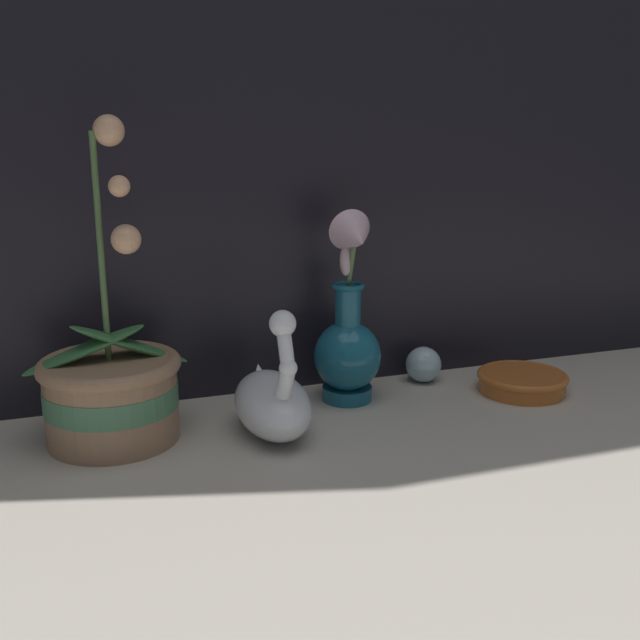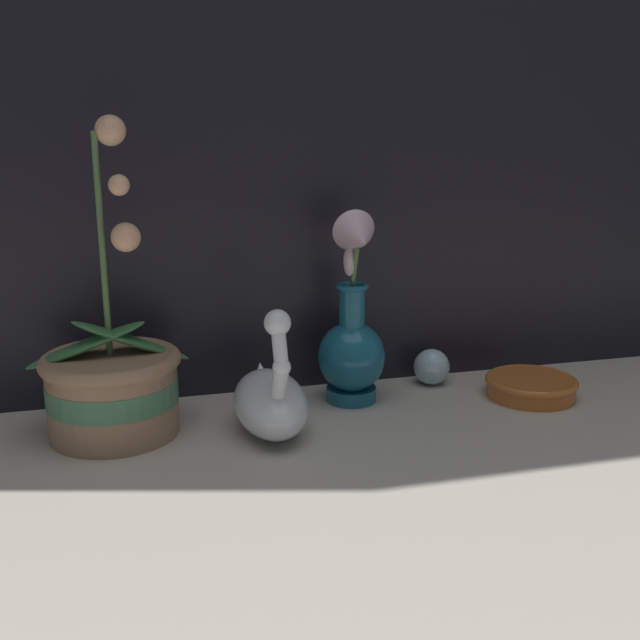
% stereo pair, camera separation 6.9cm
% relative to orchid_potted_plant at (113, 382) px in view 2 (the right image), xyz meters
% --- Properties ---
extents(ground_plane, '(2.80, 2.80, 0.00)m').
position_rel_orchid_potted_plant_xyz_m(ground_plane, '(0.31, -0.18, -0.07)').
color(ground_plane, '#BCB2A3').
extents(orchid_potted_plant, '(0.22, 0.18, 0.42)m').
position_rel_orchid_potted_plant_xyz_m(orchid_potted_plant, '(0.00, 0.00, 0.00)').
color(orchid_potted_plant, '#9E7556').
rests_on(orchid_potted_plant, ground_plane).
extents(swan_figurine, '(0.10, 0.19, 0.18)m').
position_rel_orchid_potted_plant_xyz_m(swan_figurine, '(0.20, -0.05, -0.02)').
color(swan_figurine, white).
rests_on(swan_figurine, ground_plane).
extents(blue_vase, '(0.10, 0.11, 0.29)m').
position_rel_orchid_potted_plant_xyz_m(blue_vase, '(0.34, 0.03, 0.02)').
color(blue_vase, '#195B75').
rests_on(blue_vase, ground_plane).
extents(glass_sphere, '(0.06, 0.06, 0.06)m').
position_rel_orchid_potted_plant_xyz_m(glass_sphere, '(0.49, 0.07, -0.04)').
color(glass_sphere, silver).
rests_on(glass_sphere, ground_plane).
extents(amber_dish, '(0.14, 0.14, 0.03)m').
position_rel_orchid_potted_plant_xyz_m(amber_dish, '(0.61, -0.02, -0.05)').
color(amber_dish, '#C66628').
rests_on(amber_dish, ground_plane).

